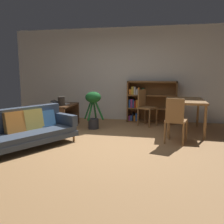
# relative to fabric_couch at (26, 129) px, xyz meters

# --- Properties ---
(ground_plane) EXTENTS (8.16, 8.16, 0.00)m
(ground_plane) POSITION_rel_fabric_couch_xyz_m (1.37, 0.42, -0.35)
(ground_plane) COLOR #A87A4C
(back_wall_panel) EXTENTS (6.80, 0.10, 2.70)m
(back_wall_panel) POSITION_rel_fabric_couch_xyz_m (1.37, 3.12, 1.00)
(back_wall_panel) COLOR silver
(back_wall_panel) RESTS_ON ground_plane
(fabric_couch) EXTENTS (1.56, 1.97, 0.75)m
(fabric_couch) POSITION_rel_fabric_couch_xyz_m (0.00, 0.00, 0.00)
(fabric_couch) COLOR olive
(fabric_couch) RESTS_ON ground_plane
(media_console) EXTENTS (0.45, 1.02, 0.59)m
(media_console) POSITION_rel_fabric_couch_xyz_m (0.03, 1.76, -0.06)
(media_console) COLOR #56351E
(media_console) RESTS_ON ground_plane
(open_laptop) EXTENTS (0.46, 0.33, 0.10)m
(open_laptop) POSITION_rel_fabric_couch_xyz_m (-0.08, 1.82, 0.26)
(open_laptop) COLOR silver
(open_laptop) RESTS_ON media_console
(desk_speaker) EXTENTS (0.18, 0.18, 0.22)m
(desk_speaker) POSITION_rel_fabric_couch_xyz_m (0.04, 1.58, 0.35)
(desk_speaker) COLOR #2D2823
(desk_speaker) RESTS_ON media_console
(potted_floor_plant) EXTENTS (0.53, 0.47, 0.94)m
(potted_floor_plant) POSITION_rel_fabric_couch_xyz_m (0.84, 1.72, 0.25)
(potted_floor_plant) COLOR #333338
(potted_floor_plant) RESTS_ON ground_plane
(dining_table) EXTENTS (0.86, 1.34, 0.78)m
(dining_table) POSITION_rel_fabric_couch_xyz_m (3.06, 1.87, 0.35)
(dining_table) COLOR olive
(dining_table) RESTS_ON ground_plane
(dining_chair_near) EXTENTS (0.48, 0.50, 0.93)m
(dining_chair_near) POSITION_rel_fabric_couch_xyz_m (2.81, 0.82, 0.16)
(dining_chair_near) COLOR olive
(dining_chair_near) RESTS_ON ground_plane
(dining_chair_far) EXTENTS (0.53, 0.53, 0.97)m
(dining_chair_far) POSITION_rel_fabric_couch_xyz_m (2.08, 2.39, 0.19)
(dining_chair_far) COLOR olive
(dining_chair_far) RESTS_ON ground_plane
(bookshelf) EXTENTS (1.39, 0.35, 1.17)m
(bookshelf) POSITION_rel_fabric_couch_xyz_m (2.13, 2.92, 0.23)
(bookshelf) COLOR brown
(bookshelf) RESTS_ON ground_plane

